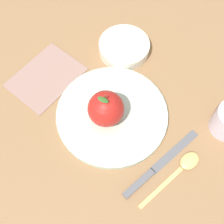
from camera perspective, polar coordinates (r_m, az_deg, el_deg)
name	(u,v)px	position (r m, az deg, el deg)	size (l,w,h in m)	color
ground_plane	(112,123)	(0.68, -0.02, -2.20)	(2.40, 2.40, 0.00)	olive
dinner_plate	(112,114)	(0.68, 0.00, -0.45)	(0.26, 0.26, 0.01)	#B2C6B2
apple	(106,108)	(0.63, -1.11, 0.78)	(0.08, 0.08, 0.10)	#B21E19
side_bowl	(124,47)	(0.78, 2.42, 12.79)	(0.13, 0.13, 0.03)	silver
knife	(155,169)	(0.64, 8.51, -11.05)	(0.22, 0.07, 0.01)	#59595E
spoon	(183,166)	(0.66, 13.92, -10.40)	(0.17, 0.06, 0.01)	#D8B766
linen_napkin	(46,77)	(0.76, -12.92, 6.79)	(0.13, 0.18, 0.00)	gray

